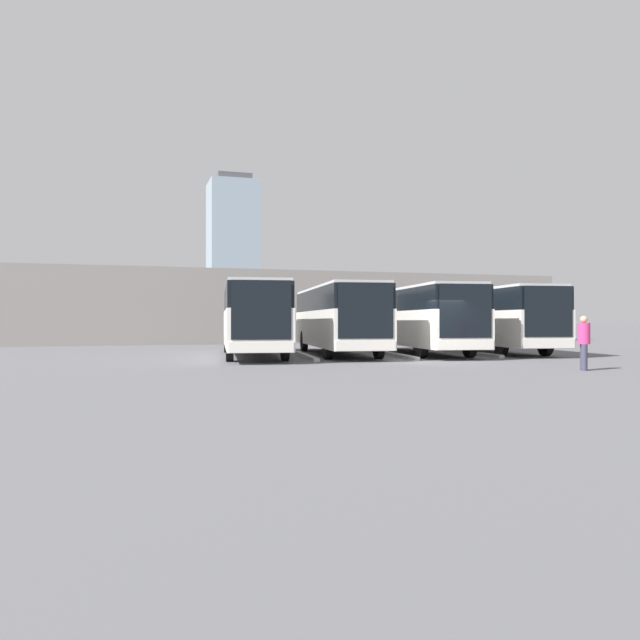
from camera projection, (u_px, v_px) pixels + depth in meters
ground_plane at (436, 362)px, 25.15m from camera, size 600.00×600.00×0.00m
bus_0 at (489, 317)px, 32.88m from camera, size 4.12×12.20×3.29m
curb_divider_0 at (472, 353)px, 30.56m from camera, size 1.13×6.59×0.15m
bus_1 at (419, 317)px, 31.35m from camera, size 4.12×12.20×3.29m
curb_divider_1 at (395, 355)px, 29.04m from camera, size 1.13×6.59×0.15m
bus_2 at (337, 317)px, 30.47m from camera, size 4.12×12.20×3.29m
curb_divider_2 at (305, 356)px, 28.15m from camera, size 1.13×6.59×0.15m
bus_3 at (253, 317)px, 29.04m from camera, size 4.12×12.20×3.29m
pedestrian at (584, 341)px, 20.72m from camera, size 0.56×0.56×1.82m
station_building at (281, 308)px, 50.94m from camera, size 43.40×14.67×5.36m
office_tower at (233, 252)px, 222.07m from camera, size 17.05×17.05×53.53m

